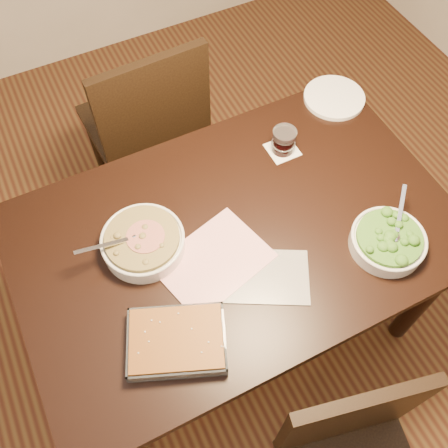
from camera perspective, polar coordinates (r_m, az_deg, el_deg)
name	(u,v)px	position (r m, az deg, el deg)	size (l,w,h in m)	color
ground	(233,318)	(2.27, 1.08, -10.69)	(4.00, 4.00, 0.00)	#401D12
table	(236,246)	(1.67, 1.44, -2.59)	(1.40, 0.90, 0.75)	black
magazine_a	(214,261)	(1.53, -1.18, -4.28)	(0.32, 0.24, 0.01)	#BE3653
magazine_b	(266,276)	(1.52, 4.86, -5.96)	(0.26, 0.18, 0.00)	#25242B
coaster	(282,150)	(1.80, 6.69, 8.43)	(0.10, 0.10, 0.00)	white
stew_bowl	(143,242)	(1.55, -9.23, -2.00)	(0.29, 0.26, 0.10)	silver
broccoli_bowl	(388,241)	(1.62, 18.22, -1.82)	(0.23, 0.23, 0.09)	silver
baking_dish	(177,341)	(1.42, -5.43, -13.16)	(0.33, 0.29, 0.05)	silver
wine_tumbler	(284,140)	(1.76, 6.85, 9.47)	(0.08, 0.08, 0.09)	black
dinner_plate	(334,98)	(2.00, 12.48, 13.92)	(0.23, 0.23, 0.02)	white
chair_far	(148,125)	(2.17, -8.66, 11.08)	(0.47, 0.47, 0.97)	black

